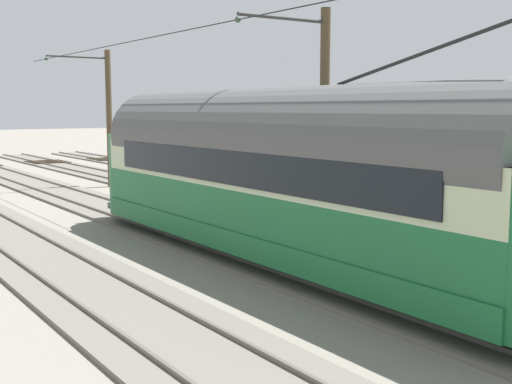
% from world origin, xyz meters
% --- Properties ---
extents(ground_plane, '(220.00, 220.00, 0.00)m').
position_xyz_m(ground_plane, '(0.00, 0.00, 0.00)').
color(ground_plane, gray).
extents(track_streetcar_siding, '(2.80, 80.00, 0.18)m').
position_xyz_m(track_streetcar_siding, '(-6.84, -0.31, 0.05)').
color(track_streetcar_siding, '#666059').
rests_on(track_streetcar_siding, ground).
extents(track_adjacent_siding, '(2.80, 80.00, 0.18)m').
position_xyz_m(track_adjacent_siding, '(-2.28, -0.31, 0.05)').
color(track_adjacent_siding, '#666059').
rests_on(track_adjacent_siding, ground).
extents(track_third_siding, '(2.80, 80.00, 0.18)m').
position_xyz_m(track_third_siding, '(2.28, -0.31, 0.05)').
color(track_third_siding, '#666059').
rests_on(track_third_siding, ground).
extents(track_outer_siding, '(2.80, 80.00, 0.18)m').
position_xyz_m(track_outer_siding, '(6.84, -0.31, 0.05)').
color(track_outer_siding, '#666059').
rests_on(track_outer_siding, ground).
extents(vintage_streetcar, '(2.65, 16.90, 5.09)m').
position_xyz_m(vintage_streetcar, '(2.28, 2.50, 2.26)').
color(vintage_streetcar, '#196033').
rests_on(vintage_streetcar, ground).
extents(catenary_pole_foreground, '(3.15, 0.28, 6.60)m').
position_xyz_m(catenary_pole_foreground, '(-0.55, -15.19, 3.48)').
color(catenary_pole_foreground, '#4C3D28').
rests_on(catenary_pole_foreground, ground).
extents(catenary_pole_mid_near, '(3.15, 0.28, 6.60)m').
position_xyz_m(catenary_pole_mid_near, '(-0.55, 0.80, 3.48)').
color(catenary_pole_mid_near, '#4C3D28').
rests_on(catenary_pole_mid_near, ground).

